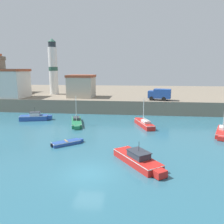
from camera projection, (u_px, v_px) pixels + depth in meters
ground_plane at (89, 173)px, 18.46m from camera, size 200.00×200.00×0.00m
quay_seawall at (123, 96)px, 61.35m from camera, size 120.00×40.00×2.66m
sailboat_red_0 at (144, 123)px, 33.56m from camera, size 3.08×6.17×4.31m
motorboat_red_2 at (138, 159)px, 20.16m from camera, size 4.88×5.96×2.21m
sailboat_green_3 at (76, 122)px, 34.93m from camera, size 3.21×6.92×4.59m
dinghy_blue_4 at (67, 143)px, 25.45m from camera, size 3.41×2.96×0.50m
motorboat_blue_5 at (35, 117)px, 37.62m from camera, size 5.50×2.84×2.31m
sailboat_red_6 at (223, 132)px, 29.34m from camera, size 3.56×6.19×5.58m
lighthouse at (53, 68)px, 51.96m from camera, size 2.12×2.12×13.00m
harbor_shed_mid_row at (82, 86)px, 47.23m from camera, size 5.51×5.71×4.78m
harbor_shed_far_end at (6, 83)px, 46.76m from camera, size 8.76×6.28×6.04m
truck_on_quay at (160, 94)px, 42.57m from camera, size 4.62×2.88×2.20m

